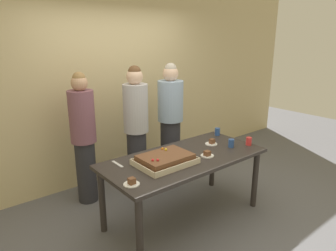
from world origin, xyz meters
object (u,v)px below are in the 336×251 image
at_px(plated_slice_near_left, 207,154).
at_px(drink_cup_middle, 217,132).
at_px(drink_cup_nearest, 231,143).
at_px(party_table, 184,164).
at_px(drink_cup_far_end, 249,141).
at_px(plated_slice_near_right, 132,183).
at_px(plated_slice_far_left, 212,143).
at_px(cake_server_utensil, 117,164).
at_px(person_serving_front, 136,128).
at_px(person_striped_tie_right, 170,121).
at_px(person_green_shirt_behind, 84,137).
at_px(sheet_cake, 165,159).

xyz_separation_m(plated_slice_near_left, drink_cup_middle, (0.66, 0.45, 0.03)).
xyz_separation_m(plated_slice_near_left, drink_cup_nearest, (0.44, 0.02, 0.03)).
bearing_deg(party_table, plated_slice_near_left, -37.80).
height_order(drink_cup_middle, drink_cup_far_end, same).
relative_size(plated_slice_near_right, plated_slice_far_left, 1.00).
distance_m(plated_slice_near_right, drink_cup_middle, 1.76).
distance_m(cake_server_utensil, person_serving_front, 0.92).
distance_m(cake_server_utensil, person_striped_tie_right, 1.39).
height_order(drink_cup_middle, person_green_shirt_behind, person_green_shirt_behind).
bearing_deg(drink_cup_far_end, plated_slice_far_left, 137.69).
bearing_deg(drink_cup_middle, plated_slice_near_right, -163.59).
distance_m(sheet_cake, plated_slice_near_right, 0.57).
distance_m(plated_slice_far_left, person_striped_tie_right, 0.83).
relative_size(person_serving_front, person_green_shirt_behind, 1.03).
relative_size(party_table, plated_slice_near_right, 12.58).
xyz_separation_m(plated_slice_far_left, person_green_shirt_behind, (-1.24, 1.00, 0.08)).
height_order(drink_cup_nearest, drink_cup_middle, same).
distance_m(drink_cup_nearest, drink_cup_middle, 0.48).
xyz_separation_m(party_table, plated_slice_near_left, (0.20, -0.16, 0.11)).
bearing_deg(drink_cup_far_end, person_serving_front, 128.86).
bearing_deg(person_green_shirt_behind, drink_cup_middle, 42.77).
height_order(plated_slice_near_right, person_serving_front, person_serving_front).
bearing_deg(sheet_cake, cake_server_utensil, 143.30).
distance_m(person_green_shirt_behind, person_striped_tie_right, 1.26).
height_order(party_table, plated_slice_near_right, plated_slice_near_right).
distance_m(plated_slice_near_left, person_serving_front, 1.10).
height_order(sheet_cake, person_serving_front, person_serving_front).
relative_size(drink_cup_middle, person_serving_front, 0.06).
height_order(plated_slice_near_right, person_green_shirt_behind, person_green_shirt_behind).
bearing_deg(drink_cup_far_end, party_table, 165.78).
xyz_separation_m(party_table, person_green_shirt_behind, (-0.71, 1.09, 0.19)).
bearing_deg(party_table, drink_cup_middle, 18.77).
distance_m(plated_slice_near_left, cake_server_utensil, 1.00).
bearing_deg(sheet_cake, drink_cup_nearest, -6.57).
relative_size(plated_slice_far_left, person_striped_tie_right, 0.09).
xyz_separation_m(plated_slice_far_left, drink_cup_middle, (0.33, 0.21, 0.03)).
relative_size(sheet_cake, plated_slice_near_left, 4.04).
xyz_separation_m(party_table, person_serving_front, (-0.04, 0.91, 0.22)).
xyz_separation_m(drink_cup_nearest, cake_server_utensil, (-1.34, 0.41, -0.05)).
bearing_deg(sheet_cake, plated_slice_far_left, 7.64).
height_order(sheet_cake, plated_slice_near_right, sheet_cake).
height_order(cake_server_utensil, person_green_shirt_behind, person_green_shirt_behind).
relative_size(party_table, drink_cup_nearest, 18.86).
bearing_deg(person_green_shirt_behind, party_table, 12.70).
height_order(party_table, person_serving_front, person_serving_front).
height_order(plated_slice_near_left, person_green_shirt_behind, person_green_shirt_behind).
height_order(plated_slice_near_right, cake_server_utensil, plated_slice_near_right).
bearing_deg(cake_server_utensil, party_table, -21.62).
relative_size(plated_slice_near_left, plated_slice_near_right, 1.00).
xyz_separation_m(plated_slice_near_left, person_striped_tie_right, (0.34, 1.06, 0.10)).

